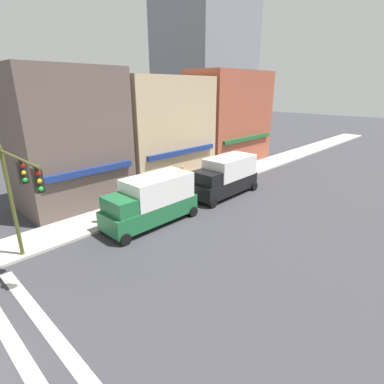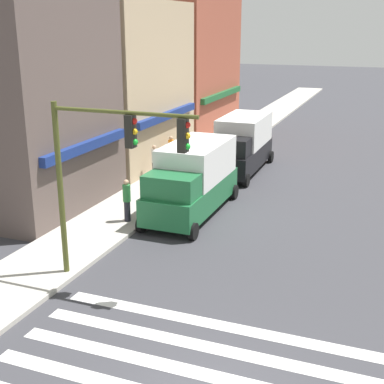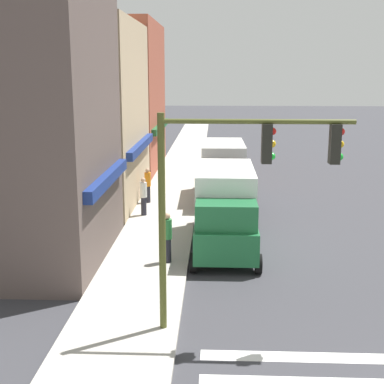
% 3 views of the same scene
% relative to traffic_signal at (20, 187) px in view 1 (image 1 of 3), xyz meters
% --- Properties ---
extents(storefront_row, '(26.83, 5.30, 9.88)m').
position_rel_traffic_signal_xyz_m(storefront_row, '(15.45, 6.86, 0.61)').
color(storefront_row, brown).
rests_on(storefront_row, ground_plane).
extents(traffic_signal, '(0.32, 4.71, 5.71)m').
position_rel_traffic_signal_xyz_m(traffic_signal, '(0.00, 0.00, 0.00)').
color(traffic_signal, '#474C1E').
rests_on(traffic_signal, ground_plane).
extents(box_truck_green, '(6.21, 2.42, 3.04)m').
position_rel_traffic_signal_xyz_m(box_truck_green, '(7.10, 0.07, -2.56)').
color(box_truck_green, '#1E6638').
rests_on(box_truck_green, ground_plane).
extents(box_truck_black, '(6.24, 2.42, 3.04)m').
position_rel_traffic_signal_xyz_m(box_truck_black, '(14.56, 0.07, -2.56)').
color(box_truck_black, black).
rests_on(box_truck_black, ground_plane).
extents(pedestrian_white_shirt, '(0.32, 0.32, 1.77)m').
position_rel_traffic_signal_xyz_m(pedestrian_white_shirt, '(11.11, 3.75, -3.08)').
color(pedestrian_white_shirt, '#23232D').
rests_on(pedestrian_white_shirt, sidewalk_left).
extents(pedestrian_green_top, '(0.32, 0.32, 1.77)m').
position_rel_traffic_signal_xyz_m(pedestrian_green_top, '(4.89, 2.09, -3.08)').
color(pedestrian_green_top, '#23232D').
rests_on(pedestrian_green_top, sidewalk_left).
extents(pedestrian_orange_vest, '(0.32, 0.32, 1.77)m').
position_rel_traffic_signal_xyz_m(pedestrian_orange_vest, '(13.55, 3.86, -3.08)').
color(pedestrian_orange_vest, '#23232D').
rests_on(pedestrian_orange_vest, sidewalk_left).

